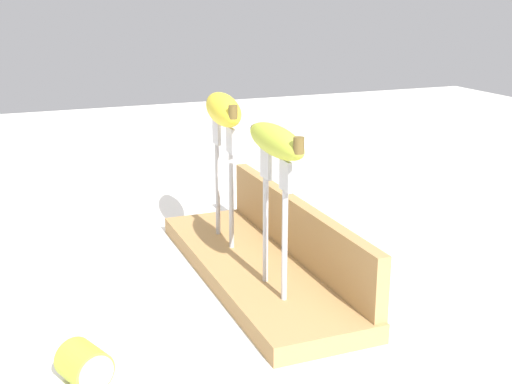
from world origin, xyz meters
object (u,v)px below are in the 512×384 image
fork_stand_left (224,172)px  banana_chunk_near (85,365)px  fork_stand_right (275,211)px  banana_raised_right (276,140)px  banana_raised_left (223,109)px

fork_stand_left → banana_chunk_near: (0.27, -0.25, -0.11)m
banana_chunk_near → fork_stand_right: bearing=109.7°
fork_stand_left → fork_stand_right: bearing=0.0°
fork_stand_right → banana_chunk_near: size_ratio=2.94×
fork_stand_left → fork_stand_right: size_ratio=1.02×
banana_raised_right → fork_stand_left: bearing=-180.0°
fork_stand_right → banana_raised_right: (-0.00, 0.00, 0.09)m
fork_stand_left → banana_raised_left: 0.09m
fork_stand_right → fork_stand_left: bearing=180.0°
banana_raised_left → banana_chunk_near: bearing=-41.8°
fork_stand_right → banana_raised_left: (-0.19, 0.00, 0.09)m
fork_stand_left → banana_raised_left: (-0.00, 0.00, 0.09)m
fork_stand_left → fork_stand_right: (0.19, 0.00, -0.00)m
fork_stand_right → banana_raised_right: bearing=177.3°
banana_raised_right → banana_chunk_near: banana_raised_right is taller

